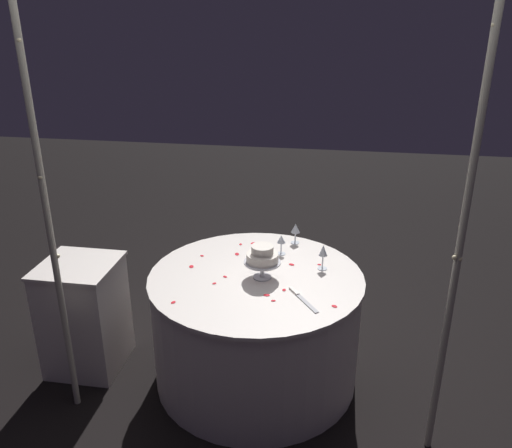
{
  "coord_description": "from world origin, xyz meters",
  "views": [
    {
      "loc": [
        -0.46,
        2.78,
        2.23
      ],
      "look_at": [
        0.0,
        0.0,
        1.07
      ],
      "focal_mm": 36.93,
      "sensor_mm": 36.0,
      "label": 1
    }
  ],
  "objects_px": {
    "side_table": "(85,315)",
    "tiered_cake": "(262,257)",
    "decorative_arch": "(241,152)",
    "wine_glass_2": "(295,229)",
    "wine_glass_1": "(323,252)",
    "cake_knife": "(301,298)",
    "wine_glass_0": "(281,241)",
    "main_table": "(256,327)"
  },
  "relations": [
    {
      "from": "decorative_arch",
      "to": "wine_glass_2",
      "type": "distance_m",
      "value": 1.25
    },
    {
      "from": "side_table",
      "to": "wine_glass_1",
      "type": "bearing_deg",
      "value": -171.69
    },
    {
      "from": "wine_glass_2",
      "to": "side_table",
      "type": "bearing_deg",
      "value": 23.86
    },
    {
      "from": "tiered_cake",
      "to": "wine_glass_2",
      "type": "xyz_separation_m",
      "value": [
        -0.15,
        -0.53,
        -0.03
      ]
    },
    {
      "from": "wine_glass_1",
      "to": "cake_knife",
      "type": "bearing_deg",
      "value": 75.7
    },
    {
      "from": "main_table",
      "to": "cake_knife",
      "type": "distance_m",
      "value": 0.52
    },
    {
      "from": "wine_glass_0",
      "to": "main_table",
      "type": "bearing_deg",
      "value": 70.89
    },
    {
      "from": "decorative_arch",
      "to": "cake_knife",
      "type": "bearing_deg",
      "value": -143.81
    },
    {
      "from": "wine_glass_1",
      "to": "cake_knife",
      "type": "height_order",
      "value": "wine_glass_1"
    },
    {
      "from": "side_table",
      "to": "cake_knife",
      "type": "distance_m",
      "value": 1.47
    },
    {
      "from": "wine_glass_0",
      "to": "wine_glass_1",
      "type": "height_order",
      "value": "wine_glass_1"
    },
    {
      "from": "tiered_cake",
      "to": "wine_glass_0",
      "type": "distance_m",
      "value": 0.35
    },
    {
      "from": "side_table",
      "to": "cake_knife",
      "type": "bearing_deg",
      "value": 173.5
    },
    {
      "from": "main_table",
      "to": "wine_glass_1",
      "type": "relative_size",
      "value": 8.14
    },
    {
      "from": "decorative_arch",
      "to": "wine_glass_2",
      "type": "relative_size",
      "value": 17.58
    },
    {
      "from": "side_table",
      "to": "wine_glass_1",
      "type": "distance_m",
      "value": 1.6
    },
    {
      "from": "main_table",
      "to": "wine_glass_0",
      "type": "xyz_separation_m",
      "value": [
        -0.11,
        -0.33,
        0.46
      ]
    },
    {
      "from": "side_table",
      "to": "cake_knife",
      "type": "xyz_separation_m",
      "value": [
        -1.42,
        0.16,
        0.36
      ]
    },
    {
      "from": "tiered_cake",
      "to": "wine_glass_2",
      "type": "bearing_deg",
      "value": -105.43
    },
    {
      "from": "side_table",
      "to": "tiered_cake",
      "type": "xyz_separation_m",
      "value": [
        -1.16,
        -0.05,
        0.49
      ]
    },
    {
      "from": "wine_glass_2",
      "to": "main_table",
      "type": "bearing_deg",
      "value": 69.99
    },
    {
      "from": "main_table",
      "to": "wine_glass_0",
      "type": "relative_size",
      "value": 9.81
    },
    {
      "from": "side_table",
      "to": "decorative_arch",
      "type": "bearing_deg",
      "value": 161.52
    },
    {
      "from": "side_table",
      "to": "cake_knife",
      "type": "height_order",
      "value": "side_table"
    },
    {
      "from": "tiered_cake",
      "to": "wine_glass_1",
      "type": "xyz_separation_m",
      "value": [
        -0.35,
        -0.17,
        -0.02
      ]
    },
    {
      "from": "wine_glass_2",
      "to": "cake_knife",
      "type": "relative_size",
      "value": 0.56
    },
    {
      "from": "main_table",
      "to": "wine_glass_2",
      "type": "distance_m",
      "value": 0.72
    },
    {
      "from": "wine_glass_0",
      "to": "cake_knife",
      "type": "bearing_deg",
      "value": 108.13
    },
    {
      "from": "main_table",
      "to": "tiered_cake",
      "type": "distance_m",
      "value": 0.5
    },
    {
      "from": "side_table",
      "to": "wine_glass_1",
      "type": "height_order",
      "value": "wine_glass_1"
    },
    {
      "from": "decorative_arch",
      "to": "wine_glass_1",
      "type": "xyz_separation_m",
      "value": [
        -0.39,
        -0.6,
        -0.76
      ]
    },
    {
      "from": "side_table",
      "to": "wine_glass_0",
      "type": "relative_size",
      "value": 5.63
    },
    {
      "from": "wine_glass_0",
      "to": "wine_glass_1",
      "type": "xyz_separation_m",
      "value": [
        -0.28,
        0.17,
        0.02
      ]
    },
    {
      "from": "tiered_cake",
      "to": "wine_glass_2",
      "type": "distance_m",
      "value": 0.55
    },
    {
      "from": "side_table",
      "to": "wine_glass_0",
      "type": "bearing_deg",
      "value": -162.48
    },
    {
      "from": "decorative_arch",
      "to": "main_table",
      "type": "distance_m",
      "value": 1.32
    },
    {
      "from": "wine_glass_0",
      "to": "cake_knife",
      "type": "relative_size",
      "value": 0.52
    },
    {
      "from": "tiered_cake",
      "to": "wine_glass_2",
      "type": "height_order",
      "value": "tiered_cake"
    },
    {
      "from": "side_table",
      "to": "tiered_cake",
      "type": "distance_m",
      "value": 1.26
    },
    {
      "from": "main_table",
      "to": "wine_glass_2",
      "type": "bearing_deg",
      "value": -110.01
    },
    {
      "from": "wine_glass_2",
      "to": "tiered_cake",
      "type": "bearing_deg",
      "value": 74.57
    },
    {
      "from": "wine_glass_2",
      "to": "cake_knife",
      "type": "xyz_separation_m",
      "value": [
        -0.11,
        0.74,
        -0.1
      ]
    }
  ]
}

